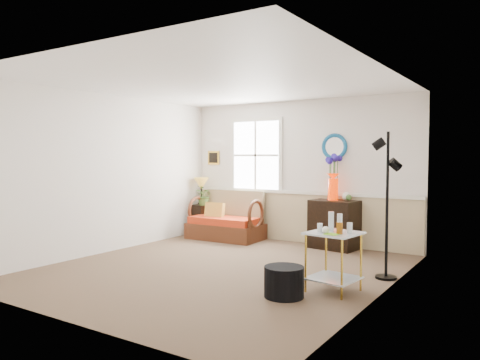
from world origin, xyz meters
The scene contains 19 objects.
floor centered at (0.00, 0.00, 0.00)m, with size 4.50×5.00×0.01m, color brown.
ceiling centered at (0.00, 0.00, 2.60)m, with size 4.50×5.00×0.01m, color white.
walls centered at (0.00, 0.00, 1.30)m, with size 4.51×5.01×2.60m.
wainscot centered at (0.00, 2.48, 0.45)m, with size 4.46×0.02×0.90m, color tan.
chair_rail centered at (0.00, 2.47, 0.92)m, with size 4.46×0.04×0.06m, color white.
window centered at (-0.90, 2.47, 1.60)m, with size 1.14×0.06×1.44m, color white, non-canonical shape.
picture centered at (-1.92, 2.48, 1.55)m, with size 0.28×0.03×0.28m, color #BA8C29.
mirror centered at (0.70, 2.48, 1.75)m, with size 0.47×0.47×0.07m, color #107AA5.
loveseat centered at (-1.29, 2.00, 0.45)m, with size 1.39×0.79×0.91m, color #5E2C15, non-canonical shape.
throw_pillow centered at (-1.50, 1.93, 0.50)m, with size 0.40×0.10×0.40m, color #BE7623, non-canonical shape.
lamp_stand centered at (-2.04, 2.20, 0.30)m, with size 0.34×0.34×0.60m, color black, non-canonical shape.
table_lamp centered at (-2.03, 2.20, 0.87)m, with size 0.30×0.30×0.55m, color gold, non-canonical shape.
potted_plant centered at (-1.91, 2.14, 0.75)m, with size 0.36×0.40×0.31m, color #466C2D.
cabinet centered at (0.80, 2.26, 0.42)m, with size 0.78×0.50×0.83m, color black, non-canonical shape.
flower_vase centered at (0.76, 2.29, 1.22)m, with size 0.23×0.23×0.77m, color red, non-canonical shape.
side_table centered at (1.74, -0.15, 0.35)m, with size 0.55×0.55×0.70m, color #A48125, non-canonical shape.
tabletop_items centered at (1.76, -0.17, 0.81)m, with size 0.38×0.38×0.23m, color silver, non-canonical shape.
floor_lamp centered at (2.10, 0.77, 0.95)m, with size 0.27×0.27×1.90m, color black, non-canonical shape.
ottoman centered at (1.36, -0.66, 0.17)m, with size 0.45×0.45×0.35m, color black.
Camera 1 is at (3.78, -5.29, 1.60)m, focal length 35.00 mm.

